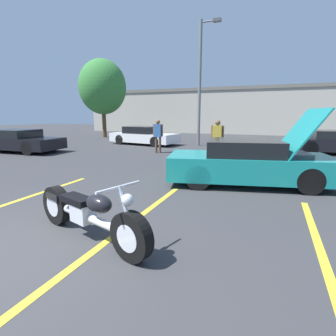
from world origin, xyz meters
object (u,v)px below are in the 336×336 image
light_pole (201,78)px  spectator_near_motorcycle (158,133)px  motorcycle (88,214)px  spectator_by_show_car (217,137)px  parked_car_left_row (18,141)px  parked_car_mid_row (144,136)px  tree_background (103,87)px  parked_car_right_row (336,143)px  show_car_hood_open (249,163)px

light_pole → spectator_near_motorcycle: light_pole is taller
motorcycle → spectator_by_show_car: (0.41, 7.52, 0.58)m
parked_car_left_row → parked_car_mid_row: bearing=47.4°
motorcycle → parked_car_left_row: parked_car_left_row is taller
motorcycle → spectator_by_show_car: 7.55m
tree_background → spectator_near_motorcycle: (7.82, -6.71, -3.06)m
tree_background → spectator_near_motorcycle: bearing=-40.6°
parked_car_mid_row → spectator_near_motorcycle: size_ratio=2.80×
tree_background → light_pole: bearing=-18.2°
light_pole → spectator_by_show_car: size_ratio=4.29×
light_pole → motorcycle: size_ratio=2.87×
parked_car_left_row → spectator_near_motorcycle: 7.06m
parked_car_right_row → spectator_near_motorcycle: 8.46m
spectator_by_show_car → motorcycle: bearing=-93.1°
tree_background → parked_car_left_row: size_ratio=1.38×
light_pole → parked_car_right_row: (6.90, -1.02, -3.35)m
tree_background → parked_car_left_row: 9.67m
parked_car_right_row → parked_car_mid_row: (-10.32, 0.32, -0.01)m
tree_background → show_car_hood_open: 17.10m
parked_car_mid_row → spectator_near_motorcycle: (2.34, -3.08, 0.41)m
parked_car_right_row → spectator_by_show_car: 6.27m
show_car_hood_open → parked_car_right_row: bearing=52.7°
tree_background → show_car_hood_open: tree_background is taller
show_car_hood_open → spectator_by_show_car: (-1.53, 3.31, 0.38)m
parked_car_left_row → light_pole: bearing=34.4°
tree_background → parked_car_mid_row: bearing=-33.5°
show_car_hood_open → parked_car_mid_row: (-6.99, 7.56, -0.05)m
light_pole → parked_car_left_row: bearing=-142.2°
parked_car_mid_row → show_car_hood_open: bearing=-38.1°
parked_car_right_row → spectator_by_show_car: bearing=-145.7°
motorcycle → parked_car_mid_row: (-5.05, 11.77, 0.14)m
parked_car_right_row → parked_car_left_row: bearing=-165.7°
spectator_by_show_car → parked_car_mid_row: bearing=142.0°
spectator_near_motorcycle → parked_car_mid_row: bearing=127.2°
spectator_by_show_car → spectator_near_motorcycle: bearing=159.3°
parked_car_left_row → motorcycle: bearing=-37.9°
show_car_hood_open → spectator_near_motorcycle: (-4.65, 4.48, 0.36)m
parked_car_right_row → spectator_by_show_car: spectator_by_show_car is taller
parked_car_left_row → spectator_by_show_car: spectator_by_show_car is taller
show_car_hood_open → parked_car_mid_row: bearing=120.1°
light_pole → spectator_by_show_car: 6.10m
tree_background → parked_car_left_row: bearing=-82.8°
light_pole → tree_background: size_ratio=1.14×
light_pole → tree_background: bearing=161.8°
parked_car_left_row → spectator_near_motorcycle: (6.68, 2.25, 0.41)m
light_pole → parked_car_mid_row: light_pole is taller
tree_background → spectator_near_motorcycle: tree_background is taller
parked_car_right_row → parked_car_left_row: 15.49m
parked_car_left_row → spectator_by_show_car: bearing=2.8°
spectator_by_show_car → tree_background: bearing=144.2°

